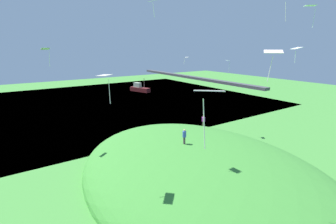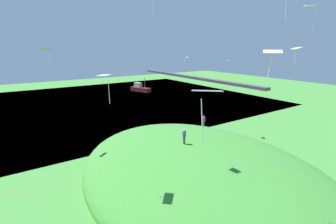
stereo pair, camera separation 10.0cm
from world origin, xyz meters
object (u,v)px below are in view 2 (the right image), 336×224
(boat_on_lake, at_px, (140,89))
(kite_10, at_px, (207,94))
(kite_0, at_px, (187,58))
(kite_5, at_px, (228,61))
(kite_6, at_px, (311,7))
(kite_2, at_px, (104,77))
(kite_9, at_px, (46,50))
(kite_8, at_px, (153,1))
(person_watching_kites, at_px, (204,120))
(kite_3, at_px, (296,49))
(person_on_hilltop, at_px, (184,135))
(kite_1, at_px, (272,53))

(boat_on_lake, relative_size, kite_10, 3.18)
(kite_0, height_order, kite_5, kite_0)
(kite_6, xyz_separation_m, kite_10, (4.37, -14.60, -4.62))
(kite_6, bearing_deg, kite_2, -110.93)
(kite_2, relative_size, kite_9, 1.10)
(kite_6, distance_m, kite_8, 12.21)
(person_watching_kites, height_order, kite_3, kite_3)
(person_on_hilltop, bearing_deg, kite_10, 143.67)
(kite_5, distance_m, kite_10, 27.66)
(person_watching_kites, height_order, kite_5, kite_5)
(person_on_hilltop, bearing_deg, kite_8, 105.77)
(kite_6, height_order, kite_8, kite_8)
(kite_2, height_order, kite_10, kite_10)
(kite_6, bearing_deg, kite_5, 155.61)
(boat_on_lake, distance_m, kite_2, 57.02)
(kite_0, bearing_deg, kite_3, -8.23)
(kite_10, bearing_deg, kite_1, 108.06)
(kite_2, relative_size, kite_8, 1.52)
(kite_1, bearing_deg, kite_0, 155.10)
(kite_1, bearing_deg, person_watching_kites, 148.08)
(kite_1, height_order, kite_8, kite_8)
(kite_2, bearing_deg, person_on_hilltop, 105.42)
(kite_9, bearing_deg, kite_5, 80.73)
(person_watching_kites, distance_m, kite_2, 22.31)
(kite_1, bearing_deg, kite_5, 139.21)
(boat_on_lake, height_order, person_on_hilltop, person_on_hilltop)
(kite_2, distance_m, kite_5, 22.56)
(kite_0, relative_size, kite_8, 0.79)
(kite_2, relative_size, kite_3, 1.59)
(kite_0, relative_size, kite_6, 0.64)
(kite_1, height_order, kite_3, kite_3)
(kite_8, relative_size, kite_9, 0.72)
(boat_on_lake, xyz_separation_m, kite_1, (56.43, -20.35, 11.80))
(person_on_hilltop, distance_m, person_watching_kites, 11.80)
(person_on_hilltop, xyz_separation_m, kite_3, (7.90, 5.00, 8.70))
(person_watching_kites, xyz_separation_m, kite_3, (15.05, -4.22, 10.45))
(kite_5, bearing_deg, kite_3, -27.57)
(kite_1, bearing_deg, person_on_hilltop, 171.24)
(person_on_hilltop, height_order, kite_5, kite_5)
(boat_on_lake, relative_size, person_watching_kites, 4.06)
(person_watching_kites, relative_size, kite_5, 1.02)
(kite_6, bearing_deg, kite_0, 174.54)
(kite_5, bearing_deg, kite_8, -66.93)
(kite_2, xyz_separation_m, kite_5, (-8.13, 21.05, 0.00))
(boat_on_lake, xyz_separation_m, kite_3, (54.18, -13.79, 12.00))
(kite_5, distance_m, kite_9, 23.23)
(kite_0, distance_m, kite_1, 21.56)
(kite_3, xyz_separation_m, kite_6, (0.24, 0.82, 3.14))
(boat_on_lake, relative_size, kite_5, 4.12)
(kite_0, height_order, kite_10, kite_0)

